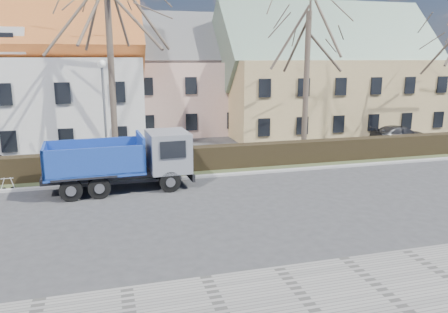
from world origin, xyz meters
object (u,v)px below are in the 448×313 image
object	(u,v)px
cart_frame	(2,184)
parked_car_b	(400,135)
dump_truck	(115,162)
streetlight	(105,117)

from	to	relation	value
cart_frame	parked_car_b	distance (m)	26.21
parked_car_b	dump_truck	bearing A→B (deg)	103.63
dump_truck	cart_frame	distance (m)	5.44
parked_car_b	streetlight	bearing A→B (deg)	94.17
cart_frame	streetlight	bearing A→B (deg)	24.94
cart_frame	dump_truck	bearing A→B (deg)	-13.56
cart_frame	parked_car_b	bearing A→B (deg)	11.21
streetlight	cart_frame	xyz separation A→B (m)	(-4.88, -2.27, -2.73)
dump_truck	parked_car_b	xyz separation A→B (m)	(20.52, 6.35, -0.74)
dump_truck	cart_frame	xyz separation A→B (m)	(-5.19, 1.25, -1.05)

